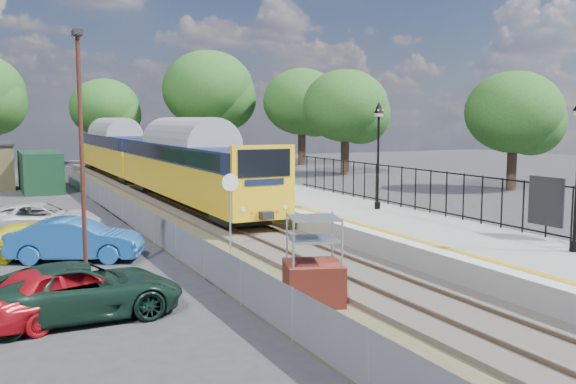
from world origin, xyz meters
TOP-DOWN VIEW (x-y plane):
  - ground at (0.00, 0.00)m, footprint 120.00×120.00m
  - track_bed at (-0.47, 9.67)m, footprint 5.90×80.00m
  - platform at (4.20, 8.00)m, footprint 5.00×70.00m
  - platform_edge at (2.14, 8.00)m, footprint 0.90×70.00m
  - victorian_lamp_north at (5.30, 6.00)m, footprint 0.44×0.44m
  - palisade_fence at (6.55, 2.24)m, footprint 0.12×26.00m
  - wire_fence at (-4.20, 12.00)m, footprint 0.06×52.00m
  - tree_line at (1.40, 42.00)m, footprint 56.80×43.80m
  - train at (0.00, 26.55)m, footprint 2.82×40.83m
  - brick_plinth at (-2.50, -2.77)m, footprint 1.82×1.82m
  - speed_sign at (-2.50, 3.23)m, footprint 0.59×0.10m
  - carpark_lamp at (-7.56, 1.27)m, footprint 0.25×0.50m
  - car_green at (-8.05, -1.31)m, footprint 4.90×2.35m
  - car_red at (-8.39, -1.23)m, footprint 4.44×3.16m
  - car_blue at (-7.30, 5.26)m, footprint 4.61×3.09m
  - car_yellow at (-8.29, 6.36)m, footprint 4.27×1.96m
  - car_white at (-7.91, 10.94)m, footprint 5.25×3.54m

SIDE VIEW (x-z plane):
  - ground at x=0.00m, z-range 0.00..0.00m
  - track_bed at x=-0.47m, z-range -0.05..0.24m
  - platform at x=4.20m, z-range 0.00..0.90m
  - wire_fence at x=-4.20m, z-range 0.00..1.20m
  - car_yellow at x=-8.29m, z-range 0.00..1.21m
  - car_white at x=-7.91m, z-range 0.00..1.34m
  - car_green at x=-8.05m, z-range 0.00..1.35m
  - car_red at x=-8.39m, z-range 0.00..1.41m
  - car_blue at x=-7.30m, z-range 0.00..1.44m
  - platform_edge at x=2.14m, z-range 0.90..0.91m
  - brick_plinth at x=-2.50m, z-range -0.05..2.28m
  - palisade_fence at x=6.55m, z-range 0.84..2.84m
  - speed_sign at x=-2.50m, z-range 0.54..3.48m
  - train at x=0.00m, z-range 0.59..4.09m
  - carpark_lamp at x=-7.56m, z-range 0.49..7.64m
  - victorian_lamp_north at x=5.30m, z-range 2.00..6.60m
  - tree_line at x=1.40m, z-range 0.67..12.55m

